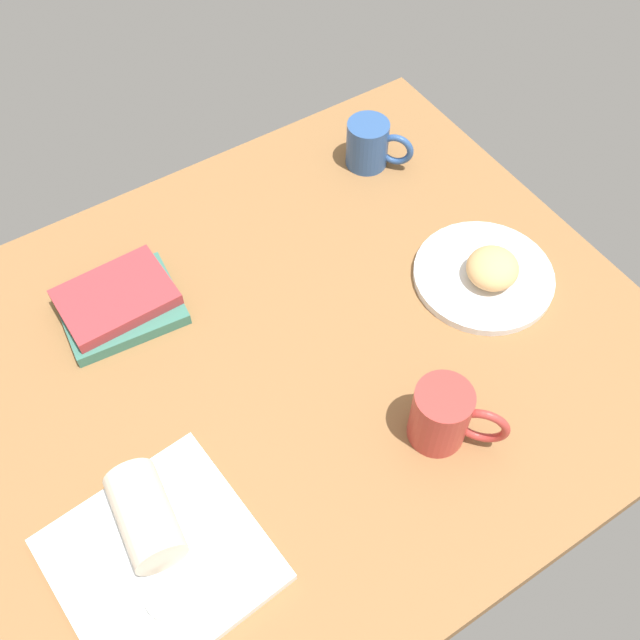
% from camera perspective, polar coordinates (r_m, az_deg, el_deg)
% --- Properties ---
extents(dining_table, '(1.10, 0.90, 0.04)m').
position_cam_1_polar(dining_table, '(1.13, -2.60, -3.26)').
color(dining_table, olive).
rests_on(dining_table, ground).
extents(round_plate, '(0.23, 0.23, 0.01)m').
position_cam_1_polar(round_plate, '(1.23, 12.58, 3.36)').
color(round_plate, white).
rests_on(round_plate, dining_table).
extents(scone_pastry, '(0.12, 0.12, 0.05)m').
position_cam_1_polar(scone_pastry, '(1.20, 13.26, 3.94)').
color(scone_pastry, tan).
rests_on(scone_pastry, round_plate).
extents(square_plate, '(0.27, 0.27, 0.02)m').
position_cam_1_polar(square_plate, '(1.00, -12.32, -17.71)').
color(square_plate, white).
rests_on(square_plate, dining_table).
extents(sauce_cup, '(0.06, 0.06, 0.02)m').
position_cam_1_polar(sauce_cup, '(0.96, -11.65, -20.38)').
color(sauce_cup, silver).
rests_on(sauce_cup, square_plate).
extents(breakfast_wrap, '(0.08, 0.13, 0.07)m').
position_cam_1_polar(breakfast_wrap, '(0.97, -13.44, -14.57)').
color(breakfast_wrap, beige).
rests_on(breakfast_wrap, square_plate).
extents(book_stack, '(0.19, 0.16, 0.04)m').
position_cam_1_polar(book_stack, '(1.19, -15.38, 1.29)').
color(book_stack, '#387260').
rests_on(book_stack, dining_table).
extents(coffee_mug, '(0.10, 0.11, 0.09)m').
position_cam_1_polar(coffee_mug, '(1.36, 3.89, 13.49)').
color(coffee_mug, '#2D518C').
rests_on(coffee_mug, dining_table).
extents(second_mug, '(0.11, 0.12, 0.10)m').
position_cam_1_polar(second_mug, '(1.02, 9.59, -7.33)').
color(second_mug, '#B23833').
rests_on(second_mug, dining_table).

